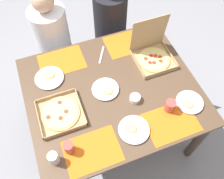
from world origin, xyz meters
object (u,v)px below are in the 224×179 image
cup_dark (170,106)px  condiment_bowl (135,98)px  cup_spare (69,148)px  diner_right_seat (110,30)px  plate_far_right (106,89)px  diner_left_seat (55,46)px  pizza_box_corner_left (61,113)px  plate_middle (189,102)px  pizza_box_center (152,54)px  plate_near_right (49,78)px  plate_far_left (134,129)px  cup_clear_right (54,158)px

cup_dark → condiment_bowl: 0.25m
cup_spare → diner_right_seat: (0.71, 1.15, -0.26)m
plate_far_right → cup_dark: 0.48m
diner_left_seat → cup_dark: bearing=-61.2°
pizza_box_corner_left → plate_middle: size_ratio=1.55×
plate_middle → cup_dark: size_ratio=2.12×
cup_spare → condiment_bowl: (0.54, 0.20, -0.03)m
diner_right_seat → pizza_box_center: bearing=-78.6°
pizza_box_corner_left → plate_far_right: bearing=11.9°
pizza_box_center → pizza_box_corner_left: 0.86m
condiment_bowl → plate_far_right: bearing=137.9°
plate_far_right → plate_middle: bearing=-31.2°
pizza_box_center → plate_far_right: 0.49m
cup_dark → diner_right_seat: size_ratio=0.08×
plate_near_right → pizza_box_corner_left: bearing=-89.1°
plate_middle → diner_right_seat: 1.15m
plate_far_left → condiment_bowl: condiment_bowl is taller
cup_dark → diner_right_seat: (-0.03, 1.11, -0.26)m
plate_near_right → cup_dark: bearing=-37.5°
diner_left_seat → diner_right_seat: bearing=-0.0°
plate_middle → diner_right_seat: size_ratio=0.18×
pizza_box_corner_left → plate_near_right: pizza_box_corner_left is taller
cup_spare → diner_left_seat: (0.13, 1.15, -0.27)m
plate_near_right → cup_spare: bearing=-90.3°
plate_near_right → diner_left_seat: size_ratio=0.20×
cup_clear_right → plate_middle: bearing=3.7°
plate_far_left → plate_middle: same height
diner_right_seat → condiment_bowl: bearing=-99.7°
plate_near_right → cup_spare: cup_spare is taller
cup_dark → condiment_bowl: cup_dark is taller
plate_far_left → cup_spare: bearing=177.7°
plate_far_left → cup_clear_right: 0.55m
plate_far_left → diner_right_seat: 1.22m
pizza_box_center → cup_spare: size_ratio=3.57×
cup_clear_right → diner_left_seat: bearing=78.6°
cup_spare → condiment_bowl: size_ratio=1.19×
pizza_box_corner_left → cup_spare: 0.28m
pizza_box_center → plate_far_left: pizza_box_center is taller
diner_left_seat → plate_far_right: bearing=-73.2°
diner_right_seat → plate_far_right: bearing=-112.8°
condiment_bowl → cup_dark: bearing=-38.4°
plate_far_left → diner_left_seat: size_ratio=0.19×
plate_near_right → cup_dark: (0.74, -0.57, 0.04)m
plate_middle → cup_spare: bearing=-178.0°
pizza_box_corner_left → cup_dark: bearing=-17.8°
pizza_box_corner_left → plate_near_right: (-0.01, 0.33, -0.00)m
pizza_box_corner_left → plate_far_left: pizza_box_corner_left is taller
pizza_box_corner_left → plate_middle: 0.93m
plate_far_right → plate_near_right: 0.45m
condiment_bowl → plate_middle: bearing=-24.8°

